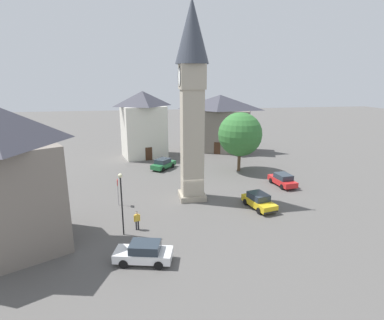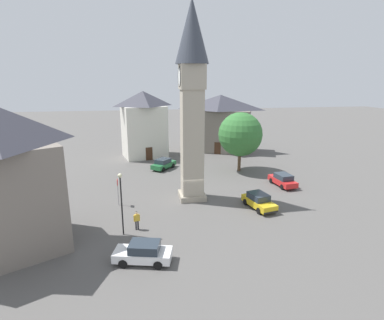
{
  "view_description": "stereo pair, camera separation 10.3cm",
  "coord_description": "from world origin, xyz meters",
  "px_view_note": "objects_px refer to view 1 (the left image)",
  "views": [
    {
      "loc": [
        31.54,
        -5.42,
        12.81
      ],
      "look_at": [
        0.0,
        0.0,
        4.35
      ],
      "focal_mm": 29.03,
      "sensor_mm": 36.0,
      "label": 1
    },
    {
      "loc": [
        31.56,
        -5.32,
        12.81
      ],
      "look_at": [
        0.0,
        0.0,
        4.35
      ],
      "focal_mm": 29.03,
      "sensor_mm": 36.0,
      "label": 2
    }
  ],
  "objects_px": {
    "car_blue_kerb": "(144,253)",
    "building_corner_back": "(144,124)",
    "tree": "(240,134)",
    "road_sign": "(118,188)",
    "building_shop_left": "(220,123)",
    "lamp_post": "(121,195)",
    "car_silver_kerb": "(259,201)",
    "clock_tower": "(192,86)",
    "pedestrian": "(137,219)",
    "car_white_side": "(283,180)",
    "car_red_corner": "(163,164)"
  },
  "relations": [
    {
      "from": "car_blue_kerb",
      "to": "building_corner_back",
      "type": "distance_m",
      "value": 31.83
    },
    {
      "from": "tree",
      "to": "road_sign",
      "type": "distance_m",
      "value": 19.24
    },
    {
      "from": "building_shop_left",
      "to": "building_corner_back",
      "type": "height_order",
      "value": "building_corner_back"
    },
    {
      "from": "building_corner_back",
      "to": "lamp_post",
      "type": "height_order",
      "value": "building_corner_back"
    },
    {
      "from": "tree",
      "to": "road_sign",
      "type": "height_order",
      "value": "tree"
    },
    {
      "from": "car_silver_kerb",
      "to": "tree",
      "type": "distance_m",
      "value": 13.88
    },
    {
      "from": "car_silver_kerb",
      "to": "building_corner_back",
      "type": "distance_m",
      "value": 26.5
    },
    {
      "from": "car_silver_kerb",
      "to": "clock_tower",
      "type": "bearing_deg",
      "value": -121.07
    },
    {
      "from": "clock_tower",
      "to": "pedestrian",
      "type": "relative_size",
      "value": 12.14
    },
    {
      "from": "pedestrian",
      "to": "building_corner_back",
      "type": "height_order",
      "value": "building_corner_back"
    },
    {
      "from": "clock_tower",
      "to": "car_white_side",
      "type": "distance_m",
      "value": 16.34
    },
    {
      "from": "building_corner_back",
      "to": "lamp_post",
      "type": "relative_size",
      "value": 2.0
    },
    {
      "from": "pedestrian",
      "to": "road_sign",
      "type": "relative_size",
      "value": 0.6
    },
    {
      "from": "clock_tower",
      "to": "building_corner_back",
      "type": "relative_size",
      "value": 1.9
    },
    {
      "from": "clock_tower",
      "to": "building_corner_back",
      "type": "height_order",
      "value": "clock_tower"
    },
    {
      "from": "pedestrian",
      "to": "building_shop_left",
      "type": "distance_m",
      "value": 32.37
    },
    {
      "from": "clock_tower",
      "to": "building_shop_left",
      "type": "relative_size",
      "value": 1.64
    },
    {
      "from": "pedestrian",
      "to": "road_sign",
      "type": "distance_m",
      "value": 6.18
    },
    {
      "from": "car_red_corner",
      "to": "pedestrian",
      "type": "height_order",
      "value": "pedestrian"
    },
    {
      "from": "car_white_side",
      "to": "road_sign",
      "type": "bearing_deg",
      "value": -81.83
    },
    {
      "from": "clock_tower",
      "to": "tree",
      "type": "distance_m",
      "value": 14.13
    },
    {
      "from": "car_white_side",
      "to": "lamp_post",
      "type": "height_order",
      "value": "lamp_post"
    },
    {
      "from": "clock_tower",
      "to": "tree",
      "type": "relative_size",
      "value": 2.47
    },
    {
      "from": "tree",
      "to": "building_shop_left",
      "type": "distance_m",
      "value": 12.9
    },
    {
      "from": "car_red_corner",
      "to": "pedestrian",
      "type": "relative_size",
      "value": 2.51
    },
    {
      "from": "car_blue_kerb",
      "to": "tree",
      "type": "height_order",
      "value": "tree"
    },
    {
      "from": "building_corner_back",
      "to": "lamp_post",
      "type": "xyz_separation_m",
      "value": [
        27.06,
        -2.42,
        -1.92
      ]
    },
    {
      "from": "car_red_corner",
      "to": "tree",
      "type": "height_order",
      "value": "tree"
    },
    {
      "from": "tree",
      "to": "lamp_post",
      "type": "relative_size",
      "value": 1.54
    },
    {
      "from": "lamp_post",
      "to": "road_sign",
      "type": "distance_m",
      "value": 6.78
    },
    {
      "from": "car_red_corner",
      "to": "building_corner_back",
      "type": "height_order",
      "value": "building_corner_back"
    },
    {
      "from": "pedestrian",
      "to": "building_corner_back",
      "type": "relative_size",
      "value": 0.16
    },
    {
      "from": "pedestrian",
      "to": "road_sign",
      "type": "bearing_deg",
      "value": -161.78
    },
    {
      "from": "car_white_side",
      "to": "pedestrian",
      "type": "relative_size",
      "value": 2.55
    },
    {
      "from": "car_blue_kerb",
      "to": "car_silver_kerb",
      "type": "relative_size",
      "value": 1.0
    },
    {
      "from": "car_blue_kerb",
      "to": "car_white_side",
      "type": "height_order",
      "value": "same"
    },
    {
      "from": "car_white_side",
      "to": "pedestrian",
      "type": "height_order",
      "value": "pedestrian"
    },
    {
      "from": "clock_tower",
      "to": "tree",
      "type": "bearing_deg",
      "value": 137.75
    },
    {
      "from": "building_shop_left",
      "to": "road_sign",
      "type": "xyz_separation_m",
      "value": [
        22.71,
        -16.68,
        -3.19
      ]
    },
    {
      "from": "lamp_post",
      "to": "building_shop_left",
      "type": "bearing_deg",
      "value": 151.44
    },
    {
      "from": "car_blue_kerb",
      "to": "building_shop_left",
      "type": "distance_m",
      "value": 36.8
    },
    {
      "from": "clock_tower",
      "to": "lamp_post",
      "type": "xyz_separation_m",
      "value": [
        7.14,
        -7.09,
        -8.43
      ]
    },
    {
      "from": "road_sign",
      "to": "car_white_side",
      "type": "bearing_deg",
      "value": 98.17
    },
    {
      "from": "building_corner_back",
      "to": "car_silver_kerb",
      "type": "bearing_deg",
      "value": 24.76
    },
    {
      "from": "pedestrian",
      "to": "road_sign",
      "type": "xyz_separation_m",
      "value": [
        -5.81,
        -1.91,
        0.89
      ]
    },
    {
      "from": "tree",
      "to": "building_shop_left",
      "type": "relative_size",
      "value": 0.67
    },
    {
      "from": "car_white_side",
      "to": "building_corner_back",
      "type": "relative_size",
      "value": 0.4
    },
    {
      "from": "clock_tower",
      "to": "building_shop_left",
      "type": "bearing_deg",
      "value": 158.23
    },
    {
      "from": "car_blue_kerb",
      "to": "car_red_corner",
      "type": "relative_size",
      "value": 1.04
    },
    {
      "from": "clock_tower",
      "to": "car_blue_kerb",
      "type": "xyz_separation_m",
      "value": [
        11.54,
        -5.48,
        -11.25
      ]
    }
  ]
}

